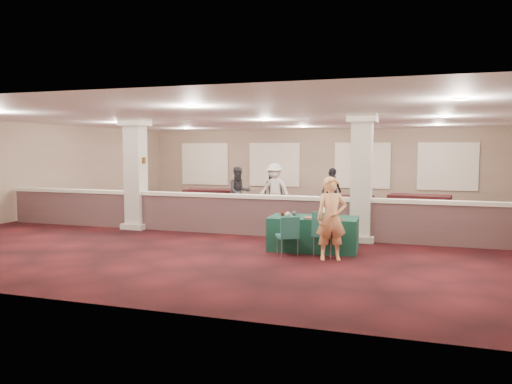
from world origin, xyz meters
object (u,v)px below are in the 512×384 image
(conf_chair_main, at_px, (325,230))
(far_table_back_right, at_px, (419,207))
(far_table_back_center, at_px, (347,206))
(attendee_b, at_px, (274,189))
(attendee_d, at_px, (273,190))
(woman, at_px, (331,218))
(conf_chair_side, at_px, (288,233))
(far_table_front_right, at_px, (479,223))
(far_table_back_left, at_px, (212,200))
(far_table_front_center, at_px, (333,217))
(attendee_a, at_px, (239,192))
(near_table, at_px, (313,234))
(far_table_front_left, at_px, (204,207))
(attendee_c, at_px, (332,192))

(conf_chair_main, height_order, far_table_back_right, conf_chair_main)
(far_table_back_center, xyz_separation_m, attendee_b, (-2.57, -0.20, 0.55))
(attendee_d, bearing_deg, woman, 112.56)
(conf_chair_side, xyz_separation_m, far_table_front_right, (4.25, 4.12, -0.19))
(woman, xyz_separation_m, far_table_back_left, (-5.77, 7.07, -0.48))
(conf_chair_side, xyz_separation_m, far_table_back_center, (0.30, 7.02, -0.16))
(far_table_front_center, distance_m, attendee_b, 3.77)
(far_table_back_left, distance_m, far_table_back_right, 7.53)
(attendee_a, bearing_deg, conf_chair_side, -97.18)
(far_table_back_center, bearing_deg, conf_chair_main, -86.06)
(conf_chair_side, distance_m, woman, 1.01)
(far_table_back_right, relative_size, attendee_b, 1.09)
(far_table_front_right, bearing_deg, far_table_back_center, 143.76)
(near_table, xyz_separation_m, far_table_front_left, (-4.59, 4.08, -0.02))
(far_table_back_left, height_order, attendee_d, attendee_d)
(attendee_b, height_order, attendee_c, attendee_b)
(conf_chair_main, distance_m, far_table_front_left, 6.88)
(far_table_front_center, bearing_deg, far_table_back_center, 90.00)
(woman, relative_size, far_table_front_left, 0.97)
(far_table_front_right, relative_size, attendee_d, 1.05)
(far_table_back_left, relative_size, attendee_b, 1.10)
(woman, height_order, attendee_a, woman)
(far_table_back_left, bearing_deg, far_table_front_center, -29.53)
(conf_chair_side, bearing_deg, woman, -34.15)
(far_table_front_right, bearing_deg, conf_chair_side, -135.89)
(woman, relative_size, attendee_a, 1.03)
(conf_chair_side, distance_m, far_table_back_right, 7.53)
(conf_chair_side, xyz_separation_m, woman, (0.94, -0.05, 0.36))
(far_table_back_left, bearing_deg, conf_chair_main, -50.88)
(far_table_front_center, height_order, far_table_back_right, far_table_back_right)
(near_table, xyz_separation_m, conf_chair_main, (0.39, -0.68, 0.20))
(far_table_front_center, relative_size, far_table_back_left, 0.85)
(conf_chair_main, bearing_deg, attendee_d, 131.22)
(attendee_b, distance_m, attendee_c, 2.07)
(far_table_front_center, relative_size, attendee_b, 0.93)
(woman, bearing_deg, far_table_front_left, 116.10)
(near_table, distance_m, attendee_b, 6.58)
(conf_chair_main, height_order, woman, woman)
(far_table_back_center, height_order, attendee_d, attendee_d)
(woman, xyz_separation_m, attendee_b, (-3.21, 6.87, 0.03))
(woman, bearing_deg, attendee_a, 106.05)
(far_table_back_center, xyz_separation_m, attendee_c, (-0.50, -0.20, 0.48))
(near_table, distance_m, far_table_back_center, 6.20)
(far_table_back_right, xyz_separation_m, attendee_b, (-4.98, -0.20, 0.50))
(far_table_front_center, distance_m, attendee_a, 3.85)
(conf_chair_main, bearing_deg, far_table_back_center, 111.20)
(far_table_back_left, xyz_separation_m, attendee_a, (1.62, -1.38, 0.45))
(near_table, bearing_deg, far_table_back_left, 126.71)
(far_table_back_center, xyz_separation_m, attendee_d, (-2.83, 0.55, 0.42))
(near_table, xyz_separation_m, attendee_d, (-2.92, 6.75, 0.39))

